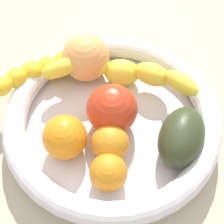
{
  "coord_description": "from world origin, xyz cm",
  "views": [
    {
      "loc": [
        1.32,
        -25.44,
        45.66
      ],
      "look_at": [
        0.0,
        0.0,
        7.72
      ],
      "focal_mm": 50.56,
      "sensor_mm": 36.0,
      "label": 1
    }
  ],
  "objects_px": {
    "orange_mid_right": "(107,172)",
    "avocado_dark": "(181,137)",
    "banana_draped_left": "(49,68)",
    "orange_front": "(108,143)",
    "orange_mid_left": "(65,137)",
    "banana_draped_right": "(121,72)",
    "peach_blush": "(86,58)",
    "fruit_bowl": "(112,120)",
    "tomato_red": "(111,108)"
  },
  "relations": [
    {
      "from": "avocado_dark",
      "to": "tomato_red",
      "type": "bearing_deg",
      "value": 158.35
    },
    {
      "from": "tomato_red",
      "to": "orange_mid_right",
      "type": "bearing_deg",
      "value": -90.04
    },
    {
      "from": "orange_mid_left",
      "to": "banana_draped_left",
      "type": "bearing_deg",
      "value": 108.52
    },
    {
      "from": "orange_mid_left",
      "to": "orange_mid_right",
      "type": "height_order",
      "value": "orange_mid_left"
    },
    {
      "from": "peach_blush",
      "to": "fruit_bowl",
      "type": "bearing_deg",
      "value": -64.0
    },
    {
      "from": "peach_blush",
      "to": "avocado_dark",
      "type": "relative_size",
      "value": 0.79
    },
    {
      "from": "fruit_bowl",
      "to": "avocado_dark",
      "type": "relative_size",
      "value": 3.35
    },
    {
      "from": "fruit_bowl",
      "to": "peach_blush",
      "type": "distance_m",
      "value": 0.11
    },
    {
      "from": "peach_blush",
      "to": "avocado_dark",
      "type": "xyz_separation_m",
      "value": [
        0.14,
        -0.13,
        -0.01
      ]
    },
    {
      "from": "banana_draped_left",
      "to": "orange_front",
      "type": "bearing_deg",
      "value": -51.85
    },
    {
      "from": "banana_draped_left",
      "to": "orange_mid_left",
      "type": "xyz_separation_m",
      "value": [
        0.04,
        -0.13,
        0.0
      ]
    },
    {
      "from": "banana_draped_left",
      "to": "avocado_dark",
      "type": "bearing_deg",
      "value": -29.9
    },
    {
      "from": "banana_draped_left",
      "to": "banana_draped_right",
      "type": "relative_size",
      "value": 0.71
    },
    {
      "from": "banana_draped_right",
      "to": "orange_mid_right",
      "type": "relative_size",
      "value": 4.94
    },
    {
      "from": "orange_mid_left",
      "to": "tomato_red",
      "type": "height_order",
      "value": "tomato_red"
    },
    {
      "from": "banana_draped_left",
      "to": "banana_draped_right",
      "type": "distance_m",
      "value": 0.12
    },
    {
      "from": "banana_draped_left",
      "to": "orange_mid_left",
      "type": "distance_m",
      "value": 0.13
    },
    {
      "from": "orange_front",
      "to": "orange_mid_left",
      "type": "height_order",
      "value": "orange_mid_left"
    },
    {
      "from": "orange_mid_right",
      "to": "tomato_red",
      "type": "relative_size",
      "value": 0.68
    },
    {
      "from": "banana_draped_right",
      "to": "orange_front",
      "type": "distance_m",
      "value": 0.12
    },
    {
      "from": "peach_blush",
      "to": "tomato_red",
      "type": "bearing_deg",
      "value": -64.12
    },
    {
      "from": "banana_draped_right",
      "to": "peach_blush",
      "type": "distance_m",
      "value": 0.06
    },
    {
      "from": "banana_draped_right",
      "to": "avocado_dark",
      "type": "relative_size",
      "value": 2.58
    },
    {
      "from": "banana_draped_right",
      "to": "peach_blush",
      "type": "xyz_separation_m",
      "value": [
        -0.06,
        0.02,
        0.0
      ]
    },
    {
      "from": "banana_draped_left",
      "to": "orange_mid_left",
      "type": "height_order",
      "value": "orange_mid_left"
    },
    {
      "from": "orange_mid_left",
      "to": "orange_front",
      "type": "bearing_deg",
      "value": -3.13
    },
    {
      "from": "avocado_dark",
      "to": "orange_mid_left",
      "type": "bearing_deg",
      "value": -176.66
    },
    {
      "from": "banana_draped_left",
      "to": "banana_draped_right",
      "type": "height_order",
      "value": "banana_draped_right"
    },
    {
      "from": "avocado_dark",
      "to": "tomato_red",
      "type": "xyz_separation_m",
      "value": [
        -0.1,
        0.04,
        0.01
      ]
    },
    {
      "from": "orange_front",
      "to": "peach_blush",
      "type": "bearing_deg",
      "value": 106.71
    },
    {
      "from": "orange_mid_right",
      "to": "avocado_dark",
      "type": "distance_m",
      "value": 0.11
    },
    {
      "from": "orange_mid_right",
      "to": "avocado_dark",
      "type": "bearing_deg",
      "value": 28.94
    },
    {
      "from": "tomato_red",
      "to": "avocado_dark",
      "type": "bearing_deg",
      "value": -21.65
    },
    {
      "from": "fruit_bowl",
      "to": "tomato_red",
      "type": "bearing_deg",
      "value": 119.77
    },
    {
      "from": "fruit_bowl",
      "to": "banana_draped_right",
      "type": "bearing_deg",
      "value": 81.86
    },
    {
      "from": "orange_mid_right",
      "to": "peach_blush",
      "type": "distance_m",
      "value": 0.19
    },
    {
      "from": "orange_mid_right",
      "to": "tomato_red",
      "type": "xyz_separation_m",
      "value": [
        0.0,
        0.09,
        0.01
      ]
    },
    {
      "from": "orange_front",
      "to": "peach_blush",
      "type": "height_order",
      "value": "peach_blush"
    },
    {
      "from": "banana_draped_left",
      "to": "peach_blush",
      "type": "bearing_deg",
      "value": 16.82
    },
    {
      "from": "tomato_red",
      "to": "banana_draped_left",
      "type": "bearing_deg",
      "value": 143.26
    },
    {
      "from": "banana_draped_left",
      "to": "peach_blush",
      "type": "xyz_separation_m",
      "value": [
        0.06,
        0.02,
        0.01
      ]
    },
    {
      "from": "orange_mid_left",
      "to": "fruit_bowl",
      "type": "bearing_deg",
      "value": 36.23
    },
    {
      "from": "orange_front",
      "to": "orange_mid_right",
      "type": "bearing_deg",
      "value": -87.61
    },
    {
      "from": "orange_front",
      "to": "peach_blush",
      "type": "distance_m",
      "value": 0.15
    },
    {
      "from": "fruit_bowl",
      "to": "avocado_dark",
      "type": "height_order",
      "value": "avocado_dark"
    },
    {
      "from": "banana_draped_left",
      "to": "orange_mid_right",
      "type": "relative_size",
      "value": 3.5
    },
    {
      "from": "fruit_bowl",
      "to": "banana_draped_right",
      "type": "height_order",
      "value": "banana_draped_right"
    },
    {
      "from": "fruit_bowl",
      "to": "orange_mid_left",
      "type": "distance_m",
      "value": 0.08
    },
    {
      "from": "banana_draped_left",
      "to": "orange_front",
      "type": "distance_m",
      "value": 0.16
    },
    {
      "from": "fruit_bowl",
      "to": "orange_mid_right",
      "type": "relative_size",
      "value": 6.43
    }
  ]
}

